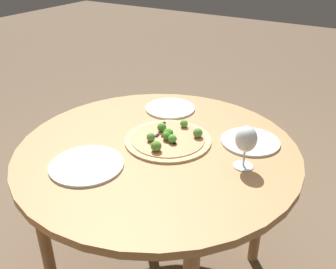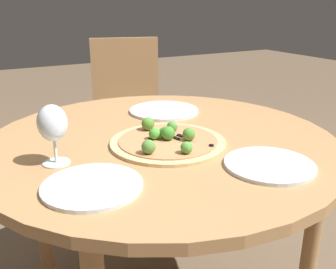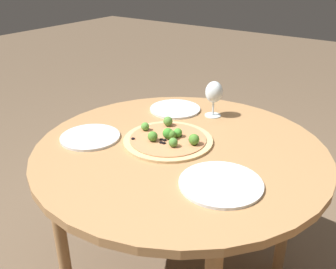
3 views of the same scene
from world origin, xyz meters
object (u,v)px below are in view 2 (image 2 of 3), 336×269
(plate_far, at_px, (164,110))
(plate_side, at_px, (92,186))
(chair, at_px, (129,119))
(wine_glass, at_px, (52,125))
(plate_near, at_px, (269,165))
(pizza, at_px, (167,140))

(plate_far, relative_size, plate_side, 1.14)
(chair, bearing_deg, wine_glass, -105.77)
(plate_near, height_order, plate_far, same)
(pizza, relative_size, plate_far, 1.30)
(plate_side, bearing_deg, pizza, -150.23)
(plate_side, bearing_deg, plate_near, 166.47)
(pizza, distance_m, wine_glass, 0.34)
(chair, bearing_deg, plate_near, -79.38)
(chair, xyz_separation_m, plate_far, (0.13, 0.67, 0.24))
(plate_near, bearing_deg, plate_side, -13.53)
(chair, height_order, plate_far, chair)
(pizza, distance_m, plate_near, 0.31)
(wine_glass, relative_size, plate_far, 0.60)
(wine_glass, height_order, plate_near, wine_glass)
(chair, relative_size, plate_near, 3.98)
(pizza, relative_size, plate_near, 1.48)
(pizza, height_order, wine_glass, wine_glass)
(pizza, xyz_separation_m, wine_glass, (0.32, -0.01, 0.10))
(wine_glass, distance_m, plate_far, 0.57)
(pizza, distance_m, plate_side, 0.33)
(pizza, bearing_deg, plate_far, -116.25)
(wine_glass, bearing_deg, plate_far, -148.26)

